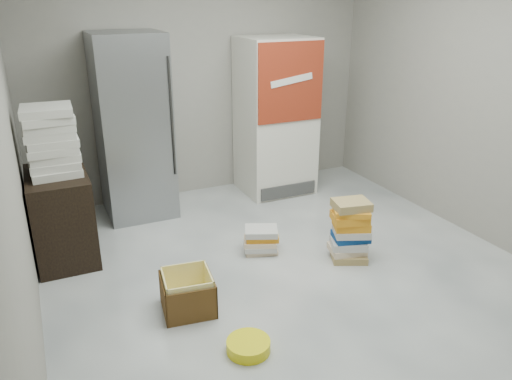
{
  "coord_description": "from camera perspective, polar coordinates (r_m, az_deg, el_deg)",
  "views": [
    {
      "loc": [
        -1.84,
        -2.98,
        2.24
      ],
      "look_at": [
        -0.15,
        0.7,
        0.64
      ],
      "focal_mm": 35.0,
      "sensor_mm": 36.0,
      "label": 1
    }
  ],
  "objects": [
    {
      "name": "room_shell",
      "position": [
        3.53,
        7.22,
        14.19
      ],
      "size": [
        4.04,
        5.04,
        2.82
      ],
      "color": "gray",
      "rests_on": "ground"
    },
    {
      "name": "wood_shelf",
      "position": [
        4.75,
        -21.3,
        -2.79
      ],
      "size": [
        0.5,
        0.8,
        0.8
      ],
      "primitive_type": "cube",
      "color": "black",
      "rests_on": "ground"
    },
    {
      "name": "bucket_lid",
      "position": [
        3.5,
        -0.87,
        -17.39
      ],
      "size": [
        0.39,
        0.39,
        0.08
      ],
      "primitive_type": "cylinder",
      "rotation": [
        0.0,
        0.0,
        -0.39
      ],
      "color": "yellow",
      "rests_on": "ground"
    },
    {
      "name": "phonebook_stack_side",
      "position": [
        4.62,
        0.57,
        -5.74
      ],
      "size": [
        0.39,
        0.34,
        0.24
      ],
      "rotation": [
        0.0,
        0.0,
        -0.28
      ],
      "color": "beige",
      "rests_on": "ground"
    },
    {
      "name": "steel_fridge",
      "position": [
        5.36,
        -13.86,
        6.97
      ],
      "size": [
        0.7,
        0.72,
        1.9
      ],
      "color": "#979A9E",
      "rests_on": "ground"
    },
    {
      "name": "phonebook_stack_main",
      "position": [
        4.51,
        10.69,
        -4.55
      ],
      "size": [
        0.39,
        0.36,
        0.57
      ],
      "rotation": [
        0.0,
        0.0,
        -0.31
      ],
      "color": "#9E854F",
      "rests_on": "ground"
    },
    {
      "name": "supply_box_stack",
      "position": [
        4.53,
        -22.36,
        5.25
      ],
      "size": [
        0.43,
        0.44,
        0.58
      ],
      "color": "beige",
      "rests_on": "wood_shelf"
    },
    {
      "name": "ground",
      "position": [
        4.16,
        6.06,
        -11.2
      ],
      "size": [
        5.0,
        5.0,
        0.0
      ],
      "primitive_type": "plane",
      "color": "silver",
      "rests_on": "ground"
    },
    {
      "name": "cardboard_box",
      "position": [
        3.87,
        -7.81,
        -11.82
      ],
      "size": [
        0.42,
        0.42,
        0.31
      ],
      "rotation": [
        0.0,
        0.0,
        -0.13
      ],
      "color": "yellow",
      "rests_on": "ground"
    },
    {
      "name": "coke_cooler",
      "position": [
        5.88,
        2.26,
        8.39
      ],
      "size": [
        0.8,
        0.73,
        1.8
      ],
      "color": "silver",
      "rests_on": "ground"
    }
  ]
}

